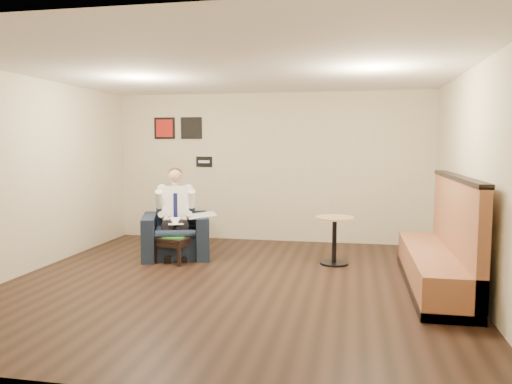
% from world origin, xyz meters
% --- Properties ---
extents(ground, '(6.00, 6.00, 0.00)m').
position_xyz_m(ground, '(0.00, 0.00, 0.00)').
color(ground, black).
rests_on(ground, ground).
extents(wall_back, '(6.00, 0.02, 2.80)m').
position_xyz_m(wall_back, '(0.00, 3.00, 1.40)').
color(wall_back, beige).
rests_on(wall_back, ground).
extents(wall_front, '(6.00, 0.02, 2.80)m').
position_xyz_m(wall_front, '(0.00, -3.00, 1.40)').
color(wall_front, beige).
rests_on(wall_front, ground).
extents(wall_left, '(0.02, 6.00, 2.80)m').
position_xyz_m(wall_left, '(-3.00, 0.00, 1.40)').
color(wall_left, beige).
rests_on(wall_left, ground).
extents(wall_right, '(0.02, 6.00, 2.80)m').
position_xyz_m(wall_right, '(3.00, 0.00, 1.40)').
color(wall_right, beige).
rests_on(wall_right, ground).
extents(ceiling, '(6.00, 6.00, 0.02)m').
position_xyz_m(ceiling, '(0.00, 0.00, 2.80)').
color(ceiling, white).
rests_on(ceiling, wall_back).
extents(seating_sign, '(0.32, 0.02, 0.20)m').
position_xyz_m(seating_sign, '(-1.30, 2.98, 1.50)').
color(seating_sign, black).
rests_on(seating_sign, wall_back).
extents(art_print_left, '(0.42, 0.03, 0.42)m').
position_xyz_m(art_print_left, '(-2.10, 2.98, 2.15)').
color(art_print_left, red).
rests_on(art_print_left, wall_back).
extents(art_print_right, '(0.42, 0.03, 0.42)m').
position_xyz_m(art_print_right, '(-1.55, 2.98, 2.15)').
color(art_print_right, black).
rests_on(art_print_right, wall_back).
extents(armchair, '(1.34, 1.34, 1.01)m').
position_xyz_m(armchair, '(-1.29, 1.34, 0.51)').
color(armchair, black).
rests_on(armchair, ground).
extents(seated_man, '(0.95, 1.16, 1.39)m').
position_xyz_m(seated_man, '(-1.25, 1.21, 0.69)').
color(seated_man, white).
rests_on(seated_man, armchair).
extents(lap_papers, '(0.34, 0.40, 0.01)m').
position_xyz_m(lap_papers, '(-1.21, 1.11, 0.62)').
color(lap_papers, white).
rests_on(lap_papers, seated_man).
extents(newspaper, '(0.62, 0.68, 0.01)m').
position_xyz_m(newspaper, '(-0.85, 1.37, 0.69)').
color(newspaper, silver).
rests_on(newspaper, armchair).
extents(side_table, '(0.59, 0.59, 0.40)m').
position_xyz_m(side_table, '(-1.17, 0.96, 0.20)').
color(side_table, black).
rests_on(side_table, ground).
extents(green_folder, '(0.42, 0.32, 0.01)m').
position_xyz_m(green_folder, '(-1.20, 0.95, 0.40)').
color(green_folder, green).
rests_on(green_folder, side_table).
extents(coffee_mug, '(0.09, 0.09, 0.08)m').
position_xyz_m(coffee_mug, '(-0.99, 1.03, 0.44)').
color(coffee_mug, white).
rests_on(coffee_mug, side_table).
extents(smartphone, '(0.14, 0.11, 0.01)m').
position_xyz_m(smartphone, '(-1.09, 1.09, 0.40)').
color(smartphone, black).
rests_on(smartphone, side_table).
extents(banquette, '(0.66, 2.77, 1.42)m').
position_xyz_m(banquette, '(2.59, 0.28, 0.71)').
color(banquette, '#9C5D3C').
rests_on(banquette, ground).
extents(cafe_table, '(0.75, 0.75, 0.74)m').
position_xyz_m(cafe_table, '(1.29, 1.29, 0.37)').
color(cafe_table, tan).
rests_on(cafe_table, ground).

